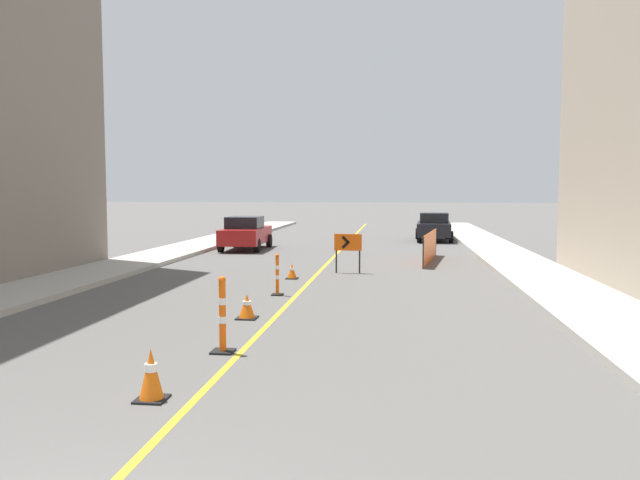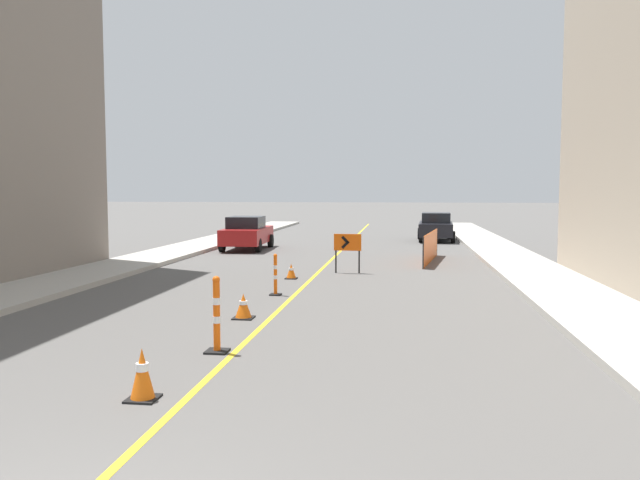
# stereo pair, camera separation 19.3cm
# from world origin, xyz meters

# --- Properties ---
(lane_stripe) EXTENTS (0.12, 49.26, 0.01)m
(lane_stripe) POSITION_xyz_m (0.00, 24.63, 0.00)
(lane_stripe) COLOR gold
(lane_stripe) RESTS_ON ground_plane
(sidewalk_left) EXTENTS (2.50, 49.26, 0.16)m
(sidewalk_left) POSITION_xyz_m (-7.24, 24.63, 0.08)
(sidewalk_left) COLOR #ADA89E
(sidewalk_left) RESTS_ON ground_plane
(sidewalk_right) EXTENTS (2.50, 49.26, 0.16)m
(sidewalk_right) POSITION_xyz_m (7.24, 24.63, 0.08)
(sidewalk_right) COLOR #ADA89E
(sidewalk_right) RESTS_ON ground_plane
(traffic_cone_nearest) EXTENTS (0.41, 0.41, 0.70)m
(traffic_cone_nearest) POSITION_xyz_m (-0.57, 4.11, 0.35)
(traffic_cone_nearest) COLOR black
(traffic_cone_nearest) RESTS_ON ground_plane
(traffic_cone_second) EXTENTS (0.45, 0.45, 0.55)m
(traffic_cone_second) POSITION_xyz_m (-0.58, 9.50, 0.27)
(traffic_cone_second) COLOR black
(traffic_cone_second) RESTS_ON ground_plane
(traffic_cone_third) EXTENTS (0.38, 0.38, 0.48)m
(traffic_cone_third) POSITION_xyz_m (-0.65, 15.77, 0.24)
(traffic_cone_third) COLOR black
(traffic_cone_third) RESTS_ON ground_plane
(delineator_post_front) EXTENTS (0.38, 0.38, 1.34)m
(delineator_post_front) POSITION_xyz_m (-0.31, 6.63, 0.59)
(delineator_post_front) COLOR black
(delineator_post_front) RESTS_ON ground_plane
(delineator_post_rear) EXTENTS (0.30, 0.30, 1.12)m
(delineator_post_rear) POSITION_xyz_m (-0.51, 12.61, 0.48)
(delineator_post_rear) COLOR black
(delineator_post_rear) RESTS_ON ground_plane
(arrow_barricade_primary) EXTENTS (0.94, 0.11, 1.34)m
(arrow_barricade_primary) POSITION_xyz_m (1.01, 17.38, 0.97)
(arrow_barricade_primary) COLOR #EF560C
(arrow_barricade_primary) RESTS_ON ground_plane
(safety_mesh_fence) EXTENTS (0.79, 4.99, 1.17)m
(safety_mesh_fence) POSITION_xyz_m (3.97, 21.23, 0.59)
(safety_mesh_fence) COLOR #EF560C
(safety_mesh_fence) RESTS_ON ground_plane
(parked_car_curb_near) EXTENTS (1.95, 4.36, 1.59)m
(parked_car_curb_near) POSITION_xyz_m (-4.51, 25.28, 0.80)
(parked_car_curb_near) COLOR maroon
(parked_car_curb_near) RESTS_ON ground_plane
(parked_car_curb_mid) EXTENTS (2.02, 4.39, 1.59)m
(parked_car_curb_mid) POSITION_xyz_m (4.71, 31.71, 0.80)
(parked_car_curb_mid) COLOR black
(parked_car_curb_mid) RESTS_ON ground_plane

